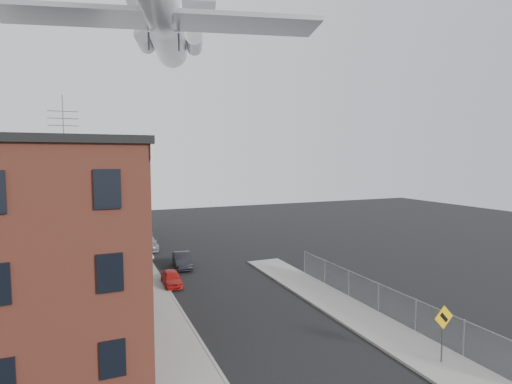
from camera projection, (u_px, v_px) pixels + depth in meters
ground at (326, 379)px, 17.11m from camera, size 120.00×120.00×0.00m
sidewalk_left at (133, 260)px, 36.98m from camera, size 3.00×62.00×0.12m
sidewalk_right at (348, 310)px, 24.75m from camera, size 3.00×26.00×0.12m
curb_left at (149, 258)px, 37.54m from camera, size 0.15×62.00×0.14m
curb_right at (328, 313)px, 24.18m from camera, size 0.15×26.00×0.14m
corner_building at (23, 252)px, 18.42m from camera, size 10.31×12.30×12.15m
row_house_a at (44, 222)px, 27.15m from camera, size 11.98×7.00×10.30m
row_house_b at (52, 210)px, 33.57m from camera, size 11.98×7.00×10.30m
row_house_c at (58, 201)px, 39.99m from camera, size 11.98×7.00×10.30m
row_house_d at (62, 195)px, 46.41m from camera, size 11.98×7.00×10.30m
row_house_e at (65, 191)px, 52.83m from camera, size 11.98×7.00×10.30m
chainlink_fence at (378, 297)px, 24.34m from camera, size 0.06×18.06×1.90m
warning_sign at (443, 325)px, 18.19m from camera, size 1.10×0.11×2.80m
utility_pole at (138, 220)px, 31.04m from camera, size 1.80×0.26×9.00m
street_tree at (130, 218)px, 40.38m from camera, size 3.22×3.20×5.20m
car_near at (172, 278)px, 29.69m from camera, size 1.42×3.33×1.12m
car_mid at (182, 260)px, 34.51m from camera, size 1.75×4.07×1.30m
car_far at (147, 243)px, 41.43m from camera, size 2.06×4.77×1.37m
airplane at (163, 15)px, 33.11m from camera, size 25.26×28.88×8.32m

